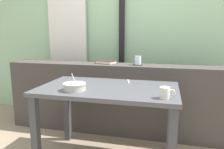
{
  "coord_description": "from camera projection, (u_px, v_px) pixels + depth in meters",
  "views": [
    {
      "loc": [
        0.49,
        -1.94,
        1.2
      ],
      "look_at": [
        -0.07,
        0.32,
        0.75
      ],
      "focal_mm": 35.39,
      "sensor_mm": 36.0,
      "label": 1
    }
  ],
  "objects": [
    {
      "name": "window_divider_post",
      "position": [
        122.0,
        25.0,
        2.98
      ],
      "size": [
        0.07,
        0.05,
        2.6
      ],
      "primitive_type": "cube",
      "color": "black",
      "rests_on": "ground"
    },
    {
      "name": "dark_console_ledge",
      "position": [
        122.0,
        99.0,
        2.64
      ],
      "size": [
        2.8,
        0.32,
        0.83
      ],
      "primitive_type": "cube",
      "color": "#423D38",
      "rests_on": "ground"
    },
    {
      "name": "fork_utensil",
      "position": [
        129.0,
        81.0,
        2.17
      ],
      "size": [
        0.06,
        0.17,
        0.01
      ],
      "primitive_type": "cube",
      "rotation": [
        0.0,
        0.0,
        0.26
      ],
      "color": "silver",
      "rests_on": "breakfast_table"
    },
    {
      "name": "outdoor_backdrop",
      "position": [
        131.0,
        17.0,
        3.0
      ],
      "size": [
        4.8,
        0.08,
        2.8
      ],
      "primitive_type": "cube",
      "color": "#9EC699",
      "rests_on": "ground"
    },
    {
      "name": "breakfast_table",
      "position": [
        109.0,
        98.0,
        1.98
      ],
      "size": [
        1.22,
        0.72,
        0.72
      ],
      "color": "#414145",
      "rests_on": "ground"
    },
    {
      "name": "coaster_square",
      "position": [
        138.0,
        65.0,
        2.51
      ],
      "size": [
        0.1,
        0.1,
        0.0
      ],
      "primitive_type": "cube",
      "color": "black",
      "rests_on": "dark_console_ledge"
    },
    {
      "name": "ceramic_mug",
      "position": [
        165.0,
        93.0,
        1.61
      ],
      "size": [
        0.11,
        0.08,
        0.08
      ],
      "color": "silver",
      "rests_on": "breakfast_table"
    },
    {
      "name": "curtain_left_panel",
      "position": [
        68.0,
        29.0,
        3.15
      ],
      "size": [
        0.56,
        0.06,
        2.5
      ],
      "primitive_type": "cube",
      "color": "silver",
      "rests_on": "ground"
    },
    {
      "name": "closed_book",
      "position": [
        106.0,
        62.0,
        2.64
      ],
      "size": [
        0.26,
        0.21,
        0.03
      ],
      "color": "#47231E",
      "rests_on": "dark_console_ledge"
    },
    {
      "name": "juice_glass",
      "position": [
        138.0,
        61.0,
        2.5
      ],
      "size": [
        0.07,
        0.07,
        0.1
      ],
      "color": "white",
      "rests_on": "coaster_square"
    },
    {
      "name": "soup_bowl",
      "position": [
        75.0,
        87.0,
        1.84
      ],
      "size": [
        0.19,
        0.19,
        0.15
      ],
      "color": "#BCB7A8",
      "rests_on": "breakfast_table"
    }
  ]
}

